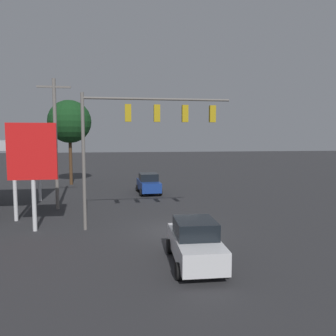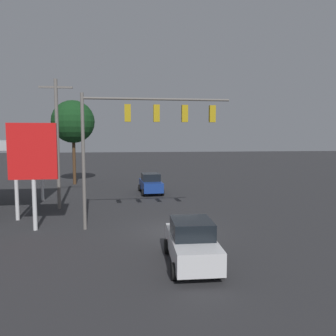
% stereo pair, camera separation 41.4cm
% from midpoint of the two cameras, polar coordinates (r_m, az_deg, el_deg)
% --- Properties ---
extents(ground_plane, '(200.00, 200.00, 0.00)m').
position_cam_midpoint_polar(ground_plane, '(19.37, 0.29, -10.78)').
color(ground_plane, '#2D2D30').
extents(traffic_signal_assembly, '(8.71, 0.43, 7.90)m').
position_cam_midpoint_polar(traffic_signal_assembly, '(19.33, -5.15, 7.28)').
color(traffic_signal_assembly, slate).
rests_on(traffic_signal_assembly, ground).
extents(utility_pole, '(2.40, 0.26, 9.63)m').
position_cam_midpoint_polar(utility_pole, '(25.64, -19.42, 4.43)').
color(utility_pole, slate).
rests_on(utility_pole, ground).
extents(price_sign, '(2.71, 0.27, 6.20)m').
position_cam_midpoint_polar(price_sign, '(20.11, -23.11, 2.07)').
color(price_sign, silver).
rests_on(price_sign, ground).
extents(sedan_waiting, '(2.26, 4.50, 1.93)m').
position_cam_midpoint_polar(sedan_waiting, '(31.55, -3.80, -2.71)').
color(sedan_waiting, navy).
rests_on(sedan_waiting, ground).
extents(sedan_far, '(2.17, 4.46, 1.93)m').
position_cam_midpoint_polar(sedan_far, '(14.25, 3.88, -12.80)').
color(sedan_far, silver).
rests_on(sedan_far, ground).
extents(street_tree, '(4.80, 4.80, 9.54)m').
position_cam_midpoint_polar(street_tree, '(38.73, -17.06, 7.70)').
color(street_tree, '#4C331E').
rests_on(street_tree, ground).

